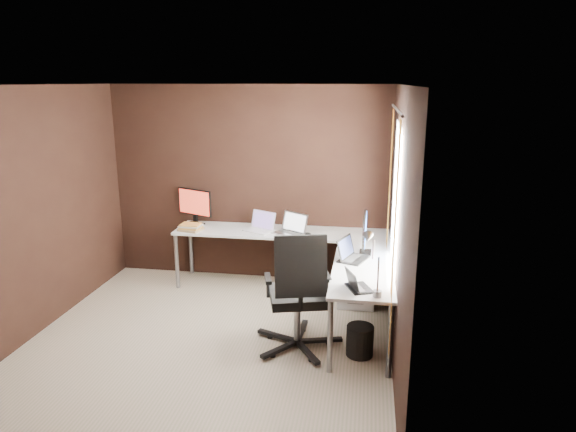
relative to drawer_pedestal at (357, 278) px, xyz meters
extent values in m
cube|color=#C0A995|center=(-1.43, -1.15, -0.30)|extent=(3.60, 3.60, 0.00)
cube|color=white|center=(-1.43, -1.15, 2.20)|extent=(3.60, 3.60, 0.00)
cube|color=black|center=(-1.43, 0.65, 0.95)|extent=(3.60, 0.00, 2.50)
cube|color=black|center=(-1.43, -2.95, 0.95)|extent=(3.60, 0.00, 2.50)
cube|color=black|center=(-3.23, -1.15, 0.95)|extent=(0.00, 3.60, 2.50)
cube|color=black|center=(0.37, -1.15, 0.95)|extent=(0.00, 3.60, 2.50)
cube|color=white|center=(0.36, -0.80, 1.15)|extent=(0.00, 1.00, 1.30)
cube|color=orange|center=(0.32, -1.53, 0.95)|extent=(0.01, 0.35, 2.00)
cube|color=orange|center=(0.32, -0.08, 0.95)|extent=(0.01, 0.35, 2.00)
cylinder|color=slate|center=(0.32, -0.80, 1.98)|extent=(0.02, 1.90, 0.02)
cube|color=white|center=(-0.96, 0.35, 0.41)|extent=(2.65, 0.60, 0.03)
cube|color=white|center=(0.07, -0.78, 0.41)|extent=(0.60, 1.65, 0.03)
cylinder|color=slate|center=(-2.24, 0.09, 0.05)|extent=(0.05, 0.05, 0.70)
cylinder|color=slate|center=(-2.24, 0.61, 0.05)|extent=(0.05, 0.05, 0.70)
cylinder|color=slate|center=(-0.19, -1.56, 0.05)|extent=(0.05, 0.05, 0.70)
cylinder|color=slate|center=(0.33, -1.56, 0.05)|extent=(0.05, 0.05, 0.70)
cylinder|color=slate|center=(0.33, 0.61, 0.05)|extent=(0.05, 0.05, 0.70)
cube|color=white|center=(0.00, 0.00, 0.00)|extent=(0.42, 0.50, 0.60)
cube|color=black|center=(-2.12, 0.48, 0.44)|extent=(0.27, 0.23, 0.01)
cube|color=black|center=(-2.11, 0.50, 0.50)|extent=(0.06, 0.05, 0.11)
cube|color=black|center=(-2.11, 0.50, 0.72)|extent=(0.50, 0.24, 0.34)
cube|color=red|center=(-2.12, 0.48, 0.72)|extent=(0.46, 0.20, 0.31)
cube|color=black|center=(0.09, -0.33, 0.44)|extent=(0.13, 0.20, 0.01)
cube|color=black|center=(0.07, -0.33, 0.49)|extent=(0.03, 0.05, 0.09)
cube|color=black|center=(0.07, -0.33, 0.69)|extent=(0.03, 0.52, 0.32)
cube|color=#1746AC|center=(0.08, -0.33, 0.69)|extent=(0.01, 0.49, 0.29)
cube|color=white|center=(-1.23, 0.30, 0.44)|extent=(0.42, 0.37, 0.02)
cube|color=white|center=(-1.19, 0.39, 0.55)|extent=(0.34, 0.21, 0.22)
cube|color=#6C5293|center=(-1.19, 0.38, 0.55)|extent=(0.30, 0.18, 0.19)
cube|color=silver|center=(-0.84, 0.23, 0.44)|extent=(0.46, 0.42, 0.02)
cube|color=silver|center=(-0.78, 0.32, 0.56)|extent=(0.35, 0.26, 0.23)
cube|color=white|center=(-0.79, 0.31, 0.56)|extent=(0.31, 0.23, 0.20)
cube|color=black|center=(-0.03, -0.58, 0.44)|extent=(0.35, 0.41, 0.02)
cube|color=black|center=(-0.12, -0.54, 0.55)|extent=(0.18, 0.35, 0.21)
cube|color=#181D35|center=(-0.11, -0.55, 0.55)|extent=(0.15, 0.30, 0.18)
cube|color=black|center=(0.05, -1.35, 0.44)|extent=(0.27, 0.32, 0.02)
cube|color=black|center=(-0.02, -1.38, 0.53)|extent=(0.15, 0.26, 0.17)
cube|color=#B3447D|center=(-0.01, -1.38, 0.53)|extent=(0.13, 0.23, 0.14)
cube|color=#957850|center=(-2.08, 0.20, 0.44)|extent=(0.31, 0.27, 0.03)
cube|color=gold|center=(-2.08, 0.20, 0.47)|extent=(0.28, 0.23, 0.02)
cube|color=beige|center=(-2.08, 0.20, 0.49)|extent=(0.28, 0.23, 0.02)
cube|color=gold|center=(-2.08, 0.20, 0.51)|extent=(0.24, 0.19, 0.02)
ellipsoid|color=black|center=(-2.05, 0.21, 0.45)|extent=(0.09, 0.07, 0.03)
ellipsoid|color=black|center=(-0.61, 0.22, 0.45)|extent=(0.10, 0.07, 0.03)
cylinder|color=slate|center=(0.20, -1.50, 0.46)|extent=(0.08, 0.08, 0.06)
cylinder|color=slate|center=(0.20, -1.50, 0.64)|extent=(0.02, 0.02, 0.30)
cylinder|color=slate|center=(0.15, -1.47, 0.85)|extent=(0.02, 0.17, 0.23)
cone|color=slate|center=(0.10, -1.40, 0.93)|extent=(0.10, 0.12, 0.13)
cylinder|color=slate|center=(-0.54, -1.14, -0.02)|extent=(0.07, 0.07, 0.43)
cube|color=black|center=(-0.54, -1.14, 0.23)|extent=(0.64, 0.64, 0.09)
cube|color=black|center=(-0.48, -1.38, 0.62)|extent=(0.49, 0.25, 0.57)
cylinder|color=black|center=(0.07, -1.22, -0.15)|extent=(0.26, 0.26, 0.30)
camera|label=1|loc=(0.09, -5.67, 2.23)|focal=32.00mm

